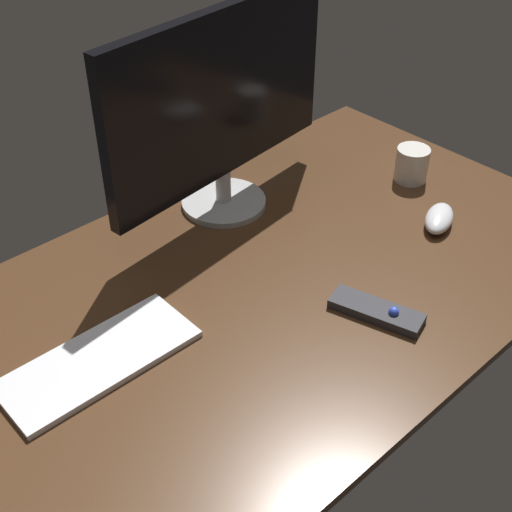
% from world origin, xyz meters
% --- Properties ---
extents(desk, '(1.40, 0.84, 0.02)m').
position_xyz_m(desk, '(0.00, 0.00, 0.01)').
color(desk, '#4C301C').
rests_on(desk, ground).
extents(monitor, '(0.62, 0.19, 0.45)m').
position_xyz_m(monitor, '(0.10, 0.27, 0.27)').
color(monitor, '#BCBCBC').
rests_on(monitor, desk).
extents(keyboard, '(0.35, 0.15, 0.01)m').
position_xyz_m(keyboard, '(-0.38, 0.04, 0.03)').
color(keyboard, white).
rests_on(keyboard, desk).
extents(computer_mouse, '(0.13, 0.10, 0.04)m').
position_xyz_m(computer_mouse, '(0.40, -0.11, 0.04)').
color(computer_mouse, silver).
rests_on(computer_mouse, desk).
extents(media_remote, '(0.11, 0.19, 0.03)m').
position_xyz_m(media_remote, '(0.07, -0.21, 0.03)').
color(media_remote, '#2D2D33').
rests_on(media_remote, desk).
extents(coffee_mug, '(0.08, 0.08, 0.08)m').
position_xyz_m(coffee_mug, '(0.51, 0.05, 0.06)').
color(coffee_mug, silver).
rests_on(coffee_mug, desk).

